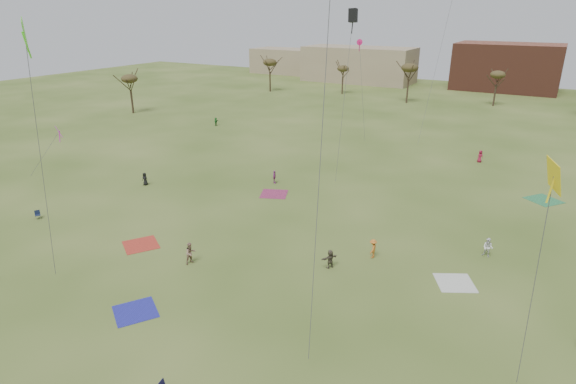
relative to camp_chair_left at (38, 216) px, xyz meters
The scene contains 20 objects.
ground 26.07m from the camp_chair_left, 10.80° to the right, with size 260.00×260.00×0.00m, color #395319.
spectator_fore_b 19.78m from the camp_chair_left, ahead, with size 0.93×0.73×1.91m, color #9E7765.
spectator_fore_c 30.87m from the camp_chair_left, 11.22° to the left, with size 1.51×0.48×1.63m, color brown.
flyer_mid_a 13.00m from the camp_chair_left, 80.62° to the left, with size 0.77×0.50×1.58m, color black.
flyer_mid_b 34.08m from the camp_chair_left, 16.10° to the left, with size 1.10×0.63×1.71m, color orange.
spectator_mid_d 26.34m from the camp_chair_left, 53.87° to the left, with size 0.96×0.40×1.63m, color #A54592.
spectator_mid_e 43.80m from the camp_chair_left, 19.38° to the left, with size 0.85×0.66×1.75m, color white.
flyer_far_a 43.83m from the camp_chair_left, 103.55° to the left, with size 1.40×0.45×1.51m, color #287A2F.
flyer_far_b 56.28m from the camp_chair_left, 50.09° to the left, with size 0.84×0.55×1.72m, color maroon.
blanket_red 13.58m from the camp_chair_left, ahead, with size 2.93×2.93×0.03m, color red.
blanket_blue 21.89m from the camp_chair_left, 17.33° to the right, with size 2.84×2.84×0.03m, color #2528A4.
blanket_cream 40.80m from the camp_chair_left, 12.39° to the left, with size 2.82×2.82×0.03m, color silver.
blanket_plum 25.10m from the camp_chair_left, 46.07° to the left, with size 3.01×3.01×0.03m, color #932D57.
blanket_olive 54.91m from the camp_chair_left, 35.20° to the left, with size 3.17×3.17×0.03m, color #30844D.
camp_chair_left is the anchor object (origin of this frame).
kites_aloft 39.75m from the camp_chair_left, 43.05° to the left, with size 66.58×70.00×26.48m.
tree_line 77.95m from the camp_chair_left, 72.95° to the left, with size 117.44×49.32×8.91m.
building_tan 110.61m from the camp_chair_left, 94.87° to the left, with size 32.00×14.00×10.00m, color #937F60.
building_brick 119.25m from the camp_chair_left, 75.11° to the left, with size 26.00×16.00×12.00m, color brown.
building_tan_west 123.62m from the camp_chair_left, 108.59° to the left, with size 20.00×12.00×8.00m, color #937F60.
Camera 1 is at (18.83, -20.74, 20.07)m, focal length 29.46 mm.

